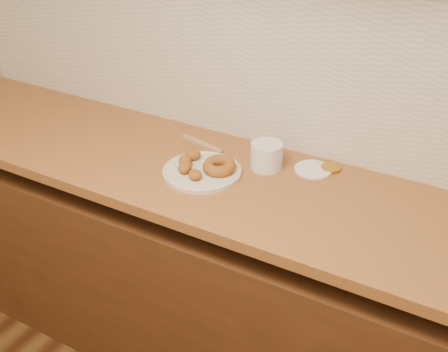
{
  "coord_description": "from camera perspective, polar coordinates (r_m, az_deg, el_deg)",
  "views": [
    {
      "loc": [
        0.46,
        0.22,
        1.9
      ],
      "look_at": [
        -0.34,
        1.64,
        0.93
      ],
      "focal_mm": 45.0,
      "sensor_mm": 36.0,
      "label": 1
    }
  ],
  "objects": [
    {
      "name": "ring_donut",
      "position": [
        1.94,
        -0.5,
        1.06
      ],
      "size": [
        0.12,
        0.12,
        0.05
      ],
      "primitive_type": "torus",
      "rotation": [
        0.1,
        0.0,
        -0.02
      ],
      "color": "#9C571D",
      "rests_on": "donut_plate"
    },
    {
      "name": "base_cabinet",
      "position": [
        2.15,
        8.87,
        -14.28
      ],
      "size": [
        3.6,
        0.6,
        0.77
      ],
      "primitive_type": "cube",
      "color": "#512C16",
      "rests_on": "floor"
    },
    {
      "name": "brass_jar_lid",
      "position": [
        2.03,
        10.8,
        0.81
      ],
      "size": [
        0.08,
        0.08,
        0.01
      ],
      "primitive_type": "cylinder",
      "rotation": [
        0.0,
        0.0,
        0.14
      ],
      "color": "#B48C21",
      "rests_on": "butcher_block"
    },
    {
      "name": "fried_dough_chunks",
      "position": [
        1.96,
        -3.58,
        1.26
      ],
      "size": [
        0.15,
        0.18,
        0.04
      ],
      "color": "#9C571D",
      "rests_on": "donut_plate"
    },
    {
      "name": "wooden_utensil",
      "position": [
        2.15,
        -2.23,
        3.21
      ],
      "size": [
        0.2,
        0.07,
        0.02
      ],
      "primitive_type": "cube",
      "rotation": [
        0.0,
        0.0,
        -0.23
      ],
      "color": "#A87C50",
      "rests_on": "butcher_block"
    },
    {
      "name": "butcher_block",
      "position": [
        2.1,
        -6.64,
        1.53
      ],
      "size": [
        2.3,
        0.62,
        0.04
      ],
      "primitive_type": "cube",
      "color": "#9C6833",
      "rests_on": "base_cabinet"
    },
    {
      "name": "backsplash",
      "position": [
        1.95,
        14.08,
        8.83
      ],
      "size": [
        3.6,
        0.02,
        0.6
      ],
      "primitive_type": "cube",
      "color": "beige",
      "rests_on": "wall_back"
    },
    {
      "name": "donut_plate",
      "position": [
        1.97,
        -2.25,
        0.44
      ],
      "size": [
        0.28,
        0.28,
        0.02
      ],
      "primitive_type": "cylinder",
      "color": "beige",
      "rests_on": "butcher_block"
    },
    {
      "name": "tub_lid",
      "position": [
        2.01,
        9.04,
        0.65
      ],
      "size": [
        0.17,
        0.17,
        0.01
      ],
      "primitive_type": "cylinder",
      "rotation": [
        0.0,
        0.0,
        -0.33
      ],
      "color": "white",
      "rests_on": "butcher_block"
    },
    {
      "name": "wall_back",
      "position": [
        1.91,
        14.76,
        13.1
      ],
      "size": [
        4.0,
        0.02,
        2.7
      ],
      "primitive_type": "cube",
      "color": "#C4B595",
      "rests_on": "ground"
    },
    {
      "name": "plastic_tub",
      "position": [
        1.99,
        4.34,
        2.08
      ],
      "size": [
        0.14,
        0.14,
        0.09
      ],
      "primitive_type": "cylinder",
      "rotation": [
        0.0,
        0.0,
        0.23
      ],
      "color": "silver",
      "rests_on": "butcher_block"
    }
  ]
}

